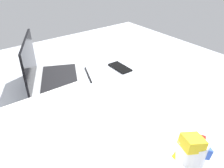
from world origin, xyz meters
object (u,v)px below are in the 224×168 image
(snack_cup, at_px, (191,152))
(cell_phone, at_px, (120,67))
(laptop, at_px, (49,75))
(pillow, at_px, (70,157))

(snack_cup, height_order, cell_phone, snack_cup)
(laptop, xyz_separation_m, cell_phone, (-0.08, -0.38, -0.04))
(cell_phone, height_order, pillow, pillow)
(laptop, distance_m, pillow, 0.55)
(laptop, bearing_deg, pillow, -172.21)
(snack_cup, xyz_separation_m, pillow, (0.19, 0.29, 0.00))
(cell_phone, xyz_separation_m, pillow, (-0.45, 0.54, 0.06))
(laptop, relative_size, cell_phone, 2.83)
(cell_phone, bearing_deg, snack_cup, -109.91)
(cell_phone, bearing_deg, pillow, -139.19)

